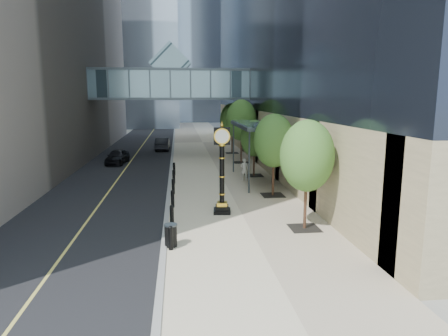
{
  "coord_description": "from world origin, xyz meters",
  "views": [
    {
      "loc": [
        -2.29,
        -14.7,
        6.26
      ],
      "look_at": [
        0.02,
        5.52,
        2.61
      ],
      "focal_mm": 32.0,
      "sensor_mm": 36.0,
      "label": 1
    }
  ],
  "objects_px": {
    "street_clock": "(222,175)",
    "car_far": "(163,144)",
    "trash_bin": "(171,236)",
    "pedestrian": "(245,169)",
    "car_near": "(117,157)"
  },
  "relations": [
    {
      "from": "trash_bin",
      "to": "car_far",
      "type": "distance_m",
      "value": 31.58
    },
    {
      "from": "street_clock",
      "to": "pedestrian",
      "type": "bearing_deg",
      "value": 78.53
    },
    {
      "from": "street_clock",
      "to": "car_far",
      "type": "distance_m",
      "value": 27.28
    },
    {
      "from": "pedestrian",
      "to": "car_far",
      "type": "distance_m",
      "value": 19.91
    },
    {
      "from": "street_clock",
      "to": "car_far",
      "type": "height_order",
      "value": "street_clock"
    },
    {
      "from": "trash_bin",
      "to": "pedestrian",
      "type": "bearing_deg",
      "value": 67.7
    },
    {
      "from": "street_clock",
      "to": "pedestrian",
      "type": "distance_m",
      "value": 8.68
    },
    {
      "from": "street_clock",
      "to": "car_near",
      "type": "xyz_separation_m",
      "value": [
        -8.02,
        17.33,
        -1.45
      ]
    },
    {
      "from": "car_near",
      "to": "car_far",
      "type": "distance_m",
      "value": 10.35
    },
    {
      "from": "pedestrian",
      "to": "car_far",
      "type": "relative_size",
      "value": 0.38
    },
    {
      "from": "trash_bin",
      "to": "car_near",
      "type": "distance_m",
      "value": 22.59
    },
    {
      "from": "car_far",
      "to": "car_near",
      "type": "bearing_deg",
      "value": 69.75
    },
    {
      "from": "car_near",
      "to": "car_far",
      "type": "bearing_deg",
      "value": 75.35
    },
    {
      "from": "trash_bin",
      "to": "car_near",
      "type": "xyz_separation_m",
      "value": [
        -5.36,
        21.94,
        0.19
      ]
    },
    {
      "from": "street_clock",
      "to": "car_near",
      "type": "distance_m",
      "value": 19.15
    }
  ]
}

